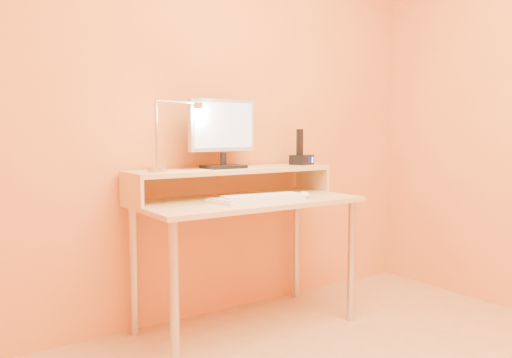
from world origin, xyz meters
TOP-DOWN VIEW (x-y plane):
  - wall_back at (0.00, 1.50)m, footprint 3.00×0.04m
  - desk_leg_fl at (-0.55, 0.93)m, footprint 0.04×0.04m
  - desk_leg_fr at (0.55, 0.93)m, footprint 0.04×0.04m
  - desk_leg_bl at (-0.55, 1.43)m, footprint 0.04×0.04m
  - desk_leg_br at (0.55, 1.43)m, footprint 0.04×0.04m
  - desk_lower at (0.00, 1.18)m, footprint 1.20×0.60m
  - shelf_riser_left at (-0.59, 1.33)m, footprint 0.02×0.30m
  - shelf_riser_right at (0.59, 1.33)m, footprint 0.02×0.30m
  - desk_shelf at (0.00, 1.33)m, footprint 1.20×0.30m
  - monitor_foot at (-0.06, 1.33)m, footprint 0.22×0.16m
  - monitor_neck at (-0.06, 1.33)m, footprint 0.04×0.04m
  - monitor_panel at (-0.06, 1.34)m, footprint 0.42×0.06m
  - monitor_back at (-0.06, 1.36)m, footprint 0.38×0.04m
  - monitor_screen at (-0.06, 1.32)m, footprint 0.38×0.03m
  - lamp_base at (-0.46, 1.30)m, footprint 0.10×0.10m
  - lamp_post at (-0.46, 1.30)m, footprint 0.01×0.01m
  - lamp_arm at (-0.34, 1.30)m, footprint 0.24×0.01m
  - lamp_head at (-0.22, 1.30)m, footprint 0.04×0.04m
  - lamp_bulb at (-0.22, 1.30)m, footprint 0.03×0.03m
  - phone_dock at (0.51, 1.33)m, footprint 0.15×0.13m
  - phone_handset at (0.49, 1.33)m, footprint 0.05×0.04m
  - phone_led at (0.55, 1.28)m, footprint 0.01×0.00m
  - keyboard at (0.03, 1.07)m, footprint 0.47×0.20m
  - mouse at (0.30, 1.05)m, footprint 0.09×0.11m
  - remote_control at (-0.21, 1.08)m, footprint 0.09×0.21m

SIDE VIEW (x-z plane):
  - desk_leg_fl at x=-0.55m, z-range 0.00..0.69m
  - desk_leg_fr at x=0.55m, z-range 0.00..0.69m
  - desk_leg_bl at x=-0.55m, z-range 0.00..0.69m
  - desk_leg_br at x=0.55m, z-range 0.00..0.69m
  - desk_lower at x=0.00m, z-range 0.70..0.72m
  - remote_control at x=-0.21m, z-range 0.72..0.74m
  - keyboard at x=0.03m, z-range 0.72..0.74m
  - mouse at x=0.30m, z-range 0.72..0.75m
  - shelf_riser_left at x=-0.59m, z-range 0.72..0.85m
  - shelf_riser_right at x=0.59m, z-range 0.72..0.85m
  - desk_shelf at x=0.00m, z-range 0.86..0.88m
  - monitor_foot at x=-0.06m, z-range 0.88..0.90m
  - lamp_base at x=-0.46m, z-range 0.88..0.90m
  - phone_dock at x=0.51m, z-range 0.88..0.94m
  - phone_led at x=0.55m, z-range 0.89..0.93m
  - monitor_neck at x=-0.06m, z-range 0.90..0.97m
  - phone_handset at x=0.49m, z-range 0.94..1.10m
  - lamp_post at x=-0.46m, z-range 0.91..1.24m
  - monitor_panel at x=-0.06m, z-range 0.97..1.26m
  - monitor_back at x=-0.06m, z-range 1.00..1.24m
  - monitor_screen at x=-0.06m, z-range 0.99..1.24m
  - lamp_bulb at x=-0.22m, z-range 1.20..1.21m
  - lamp_head at x=-0.22m, z-range 1.21..1.24m
  - lamp_arm at x=-0.34m, z-range 1.23..1.24m
  - wall_back at x=0.00m, z-range 0.00..2.50m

